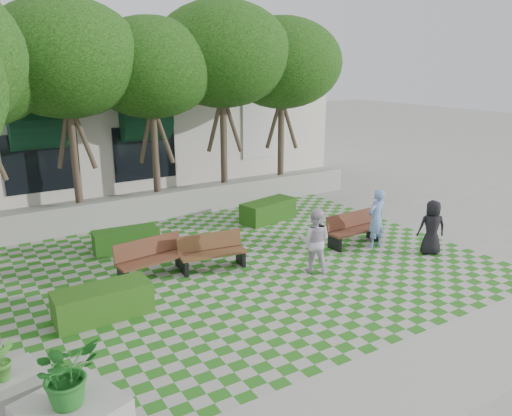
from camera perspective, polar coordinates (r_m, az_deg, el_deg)
ground at (r=12.50m, az=1.69°, el=-8.17°), size 90.00×90.00×0.00m
lawn at (r=13.27m, az=-0.70°, el=-6.63°), size 12.00×12.00×0.00m
sidewalk_south at (r=9.45m, az=18.41°, el=-17.86°), size 16.00×2.00×0.01m
retaining_wall at (r=17.54m, az=-9.52°, el=0.46°), size 15.00×0.36×0.90m
bench_east at (r=14.97m, az=11.06°, el=-2.43°), size 1.78×0.64×0.92m
bench_mid at (r=13.03m, az=-5.06°, el=-5.08°), size 1.80×0.81×0.92m
bench_west at (r=12.81m, az=-11.85°, el=-5.69°), size 1.87×0.81×0.95m
hedge_midright at (r=16.88m, az=1.41°, el=-0.31°), size 2.11×1.22×0.69m
hedge_midleft at (r=14.69m, az=-14.63°, el=-3.57°), size 1.85×0.88×0.63m
hedge_west at (r=11.10m, az=-17.09°, el=-10.27°), size 1.99×0.81×0.69m
planter_back at (r=8.37m, az=-26.26°, el=-19.44°), size 1.11×1.11×1.56m
person_blue at (r=14.73m, az=13.57°, el=-1.19°), size 0.67×0.48×1.73m
person_dark at (r=14.68m, az=19.45°, el=-2.11°), size 0.90×0.80×1.55m
person_white at (r=12.76m, az=6.75°, el=-3.72°), size 1.02×1.02×1.67m
tree_row at (r=16.05m, az=-16.37°, el=15.70°), size 17.70×13.40×7.41m
building at (r=24.78m, az=-14.84°, el=9.64°), size 18.00×8.92×5.15m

